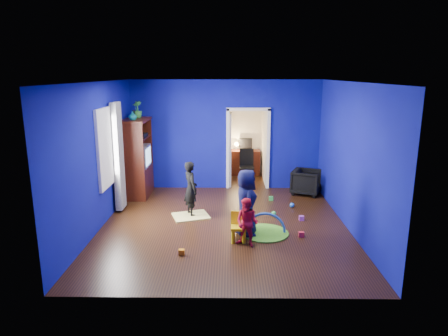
{
  "coord_description": "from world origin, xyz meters",
  "views": [
    {
      "loc": [
        0.11,
        -7.75,
        3.07
      ],
      "look_at": [
        -0.01,
        0.4,
        1.12
      ],
      "focal_mm": 32.0,
      "sensor_mm": 36.0,
      "label": 1
    }
  ],
  "objects_px": {
    "toddler_red": "(247,223)",
    "folding_chair": "(247,167)",
    "child_black": "(191,189)",
    "armchair": "(306,182)",
    "tv_armoire": "(138,158)",
    "study_desk": "(245,162)",
    "child_navy": "(246,203)",
    "hopper_ball": "(243,221)",
    "play_mat": "(264,233)",
    "vase": "(132,116)",
    "kid_chair": "(238,229)",
    "crt_tv": "(139,156)"
  },
  "relations": [
    {
      "from": "kid_chair",
      "to": "play_mat",
      "type": "relative_size",
      "value": 0.53
    },
    {
      "from": "study_desk",
      "to": "folding_chair",
      "type": "bearing_deg",
      "value": -90.0
    },
    {
      "from": "armchair",
      "to": "tv_armoire",
      "type": "bearing_deg",
      "value": 114.49
    },
    {
      "from": "child_black",
      "to": "folding_chair",
      "type": "height_order",
      "value": "child_black"
    },
    {
      "from": "armchair",
      "to": "folding_chair",
      "type": "xyz_separation_m",
      "value": [
        -1.5,
        1.1,
        0.14
      ]
    },
    {
      "from": "toddler_red",
      "to": "hopper_ball",
      "type": "relative_size",
      "value": 2.39
    },
    {
      "from": "play_mat",
      "to": "vase",
      "type": "bearing_deg",
      "value": 143.97
    },
    {
      "from": "tv_armoire",
      "to": "vase",
      "type": "bearing_deg",
      "value": -90.0
    },
    {
      "from": "crt_tv",
      "to": "folding_chair",
      "type": "distance_m",
      "value": 3.09
    },
    {
      "from": "play_mat",
      "to": "hopper_ball",
      "type": "bearing_deg",
      "value": 157.97
    },
    {
      "from": "armchair",
      "to": "child_navy",
      "type": "xyz_separation_m",
      "value": [
        -1.67,
        -2.72,
        0.33
      ]
    },
    {
      "from": "tv_armoire",
      "to": "study_desk",
      "type": "height_order",
      "value": "tv_armoire"
    },
    {
      "from": "hopper_ball",
      "to": "kid_chair",
      "type": "bearing_deg",
      "value": -100.5
    },
    {
      "from": "crt_tv",
      "to": "kid_chair",
      "type": "height_order",
      "value": "crt_tv"
    },
    {
      "from": "study_desk",
      "to": "toddler_red",
      "type": "bearing_deg",
      "value": -91.87
    },
    {
      "from": "kid_chair",
      "to": "play_mat",
      "type": "height_order",
      "value": "kid_chair"
    },
    {
      "from": "child_black",
      "to": "child_navy",
      "type": "height_order",
      "value": "child_navy"
    },
    {
      "from": "child_navy",
      "to": "hopper_ball",
      "type": "height_order",
      "value": "child_navy"
    },
    {
      "from": "child_black",
      "to": "kid_chair",
      "type": "xyz_separation_m",
      "value": [
        1.01,
        -1.39,
        -0.36
      ]
    },
    {
      "from": "crt_tv",
      "to": "kid_chair",
      "type": "xyz_separation_m",
      "value": [
        2.45,
        -2.86,
        -0.77
      ]
    },
    {
      "from": "armchair",
      "to": "play_mat",
      "type": "xyz_separation_m",
      "value": [
        -1.3,
        -2.64,
        -0.31
      ]
    },
    {
      "from": "child_black",
      "to": "hopper_ball",
      "type": "height_order",
      "value": "child_black"
    },
    {
      "from": "toddler_red",
      "to": "armchair",
      "type": "bearing_deg",
      "value": 89.04
    },
    {
      "from": "child_black",
      "to": "child_navy",
      "type": "distance_m",
      "value": 1.6
    },
    {
      "from": "armchair",
      "to": "child_black",
      "type": "xyz_separation_m",
      "value": [
        -2.83,
        -1.62,
        0.29
      ]
    },
    {
      "from": "crt_tv",
      "to": "study_desk",
      "type": "relative_size",
      "value": 0.8
    },
    {
      "from": "vase",
      "to": "armchair",
      "type": "bearing_deg",
      "value": 6.05
    },
    {
      "from": "child_black",
      "to": "armchair",
      "type": "bearing_deg",
      "value": -87.5
    },
    {
      "from": "child_navy",
      "to": "toddler_red",
      "type": "xyz_separation_m",
      "value": [
        0.0,
        -0.49,
        -0.21
      ]
    },
    {
      "from": "armchair",
      "to": "toddler_red",
      "type": "bearing_deg",
      "value": 174.91
    },
    {
      "from": "tv_armoire",
      "to": "kid_chair",
      "type": "bearing_deg",
      "value": -48.95
    },
    {
      "from": "vase",
      "to": "crt_tv",
      "type": "distance_m",
      "value": 1.09
    },
    {
      "from": "armchair",
      "to": "study_desk",
      "type": "xyz_separation_m",
      "value": [
        -1.5,
        2.06,
        0.05
      ]
    },
    {
      "from": "child_navy",
      "to": "play_mat",
      "type": "xyz_separation_m",
      "value": [
        0.37,
        0.08,
        -0.64
      ]
    },
    {
      "from": "study_desk",
      "to": "tv_armoire",
      "type": "bearing_deg",
      "value": -141.72
    },
    {
      "from": "child_navy",
      "to": "folding_chair",
      "type": "relative_size",
      "value": 1.42
    },
    {
      "from": "tv_armoire",
      "to": "study_desk",
      "type": "distance_m",
      "value": 3.63
    },
    {
      "from": "study_desk",
      "to": "folding_chair",
      "type": "distance_m",
      "value": 0.96
    },
    {
      "from": "folding_chair",
      "to": "play_mat",
      "type": "bearing_deg",
      "value": -86.99
    },
    {
      "from": "tv_armoire",
      "to": "hopper_ball",
      "type": "xyz_separation_m",
      "value": [
        2.59,
        -2.32,
        -0.79
      ]
    },
    {
      "from": "play_mat",
      "to": "study_desk",
      "type": "relative_size",
      "value": 1.07
    },
    {
      "from": "child_black",
      "to": "vase",
      "type": "bearing_deg",
      "value": 24.36
    },
    {
      "from": "armchair",
      "to": "child_navy",
      "type": "bearing_deg",
      "value": 170.86
    },
    {
      "from": "toddler_red",
      "to": "study_desk",
      "type": "relative_size",
      "value": 1.02
    },
    {
      "from": "toddler_red",
      "to": "folding_chair",
      "type": "xyz_separation_m",
      "value": [
        0.17,
        4.31,
        0.01
      ]
    },
    {
      "from": "child_black",
      "to": "tv_armoire",
      "type": "height_order",
      "value": "tv_armoire"
    },
    {
      "from": "armchair",
      "to": "kid_chair",
      "type": "distance_m",
      "value": 3.52
    },
    {
      "from": "tv_armoire",
      "to": "kid_chair",
      "type": "height_order",
      "value": "tv_armoire"
    },
    {
      "from": "hopper_ball",
      "to": "vase",
      "type": "bearing_deg",
      "value": 142.05
    },
    {
      "from": "child_black",
      "to": "study_desk",
      "type": "relative_size",
      "value": 1.38
    }
  ]
}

